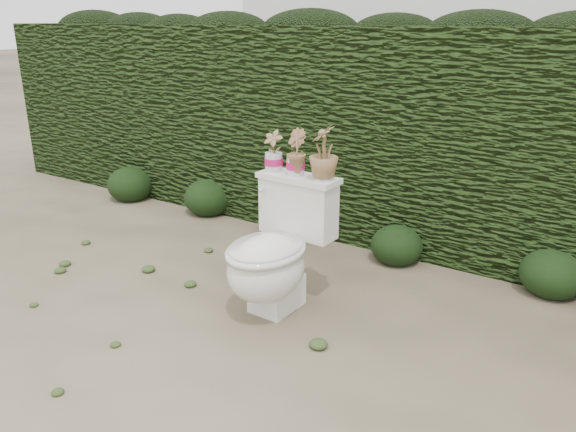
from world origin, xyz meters
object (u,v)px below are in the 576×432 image
Objects in this scene: toilet at (275,254)px; potted_plant_center at (296,154)px; potted_plant_left at (274,152)px; potted_plant_right at (324,154)px.

toilet is 3.04× the size of potted_plant_center.
potted_plant_left is 0.91× the size of potted_plant_center.
potted_plant_right reaches higher than toilet.
toilet is 2.59× the size of potted_plant_right.
potted_plant_center is at bearing -120.40° from potted_plant_right.
potted_plant_left is (-0.17, 0.25, 0.54)m from toilet.
potted_plant_right is (0.19, -0.01, 0.02)m from potted_plant_center.
potted_plant_left is at bearing -120.40° from potted_plant_right.
potted_plant_right is at bearing -3.64° from potted_plant_left.
potted_plant_left is at bearing 36.90° from potted_plant_center.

